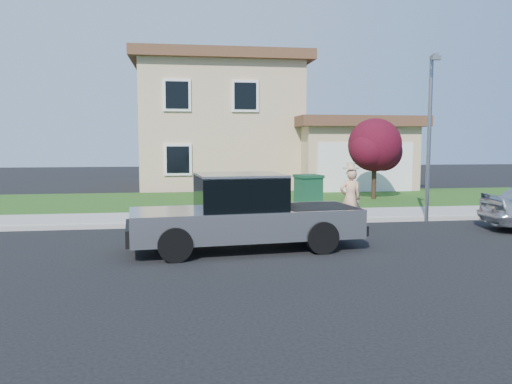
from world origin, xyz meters
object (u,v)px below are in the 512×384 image
pickup_truck (244,214)px  trash_bin (308,193)px  woman (350,198)px  ornamental_tree (375,148)px  street_lamp (430,128)px

pickup_truck → trash_bin: pickup_truck is taller
pickup_truck → woman: 3.96m
woman → ornamental_tree: size_ratio=0.56×
ornamental_tree → woman: bearing=-117.3°
ornamental_tree → trash_bin: size_ratio=2.70×
pickup_truck → street_lamp: size_ratio=1.08×
ornamental_tree → street_lamp: 5.34m
woman → street_lamp: bearing=-161.0°
pickup_truck → trash_bin: 5.34m
street_lamp → pickup_truck: bearing=-139.4°
woman → ornamental_tree: (3.15, 6.11, 1.32)m
trash_bin → street_lamp: (3.31, -1.53, 2.05)m
pickup_truck → street_lamp: street_lamp is taller
woman → trash_bin: size_ratio=1.52×
woman → street_lamp: street_lamp is taller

